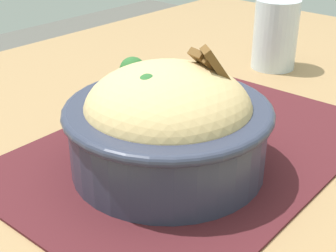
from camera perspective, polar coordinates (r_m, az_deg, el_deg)
The scene contains 5 objects.
table at distance 0.62m, azimuth 3.70°, elevation -6.76°, with size 1.37×0.99×0.74m.
placemat at distance 0.58m, azimuth 2.78°, elevation -2.55°, with size 0.44×0.31×0.00m, color #47191E.
bowl at distance 0.51m, azimuth -0.00°, elevation 0.44°, with size 0.24×0.24×0.13m.
fork at distance 0.65m, azimuth 5.46°, elevation 1.02°, with size 0.02×0.13×0.00m.
drinking_glass at distance 0.84m, azimuth 12.28°, elevation 9.85°, with size 0.07×0.07×0.11m.
Camera 1 is at (-0.41, -0.32, 1.03)m, focal length 52.60 mm.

